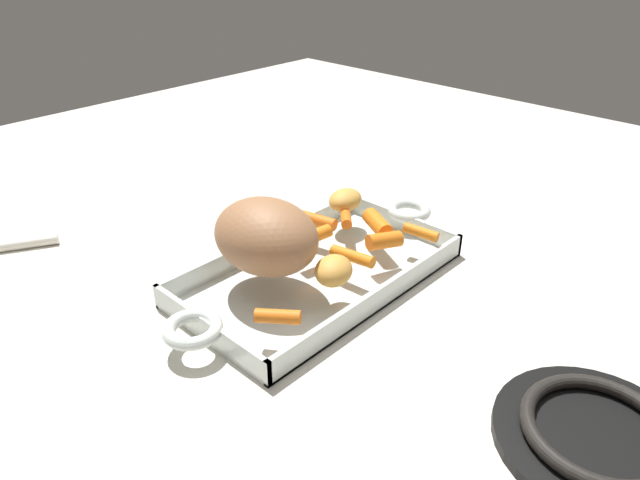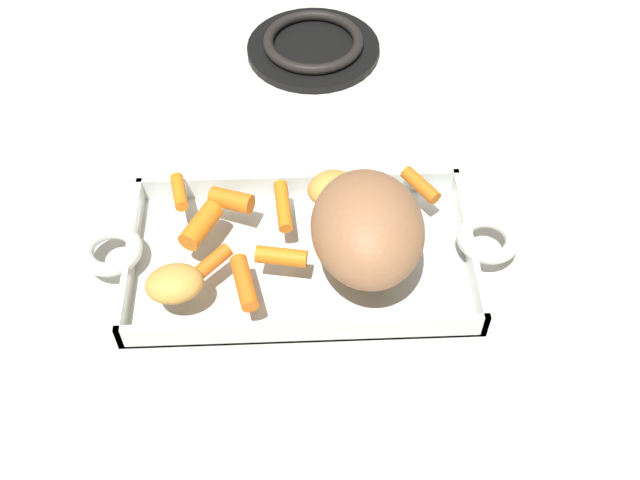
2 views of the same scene
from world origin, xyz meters
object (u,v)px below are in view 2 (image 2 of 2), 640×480
at_px(baby_carrot_southwest, 280,257).
at_px(baby_carrot_center_right, 243,283).
at_px(roasting_dish, 300,256).
at_px(pork_roast, 367,228).
at_px(potato_halved, 330,188).
at_px(baby_carrot_center_left, 178,192).
at_px(baby_carrot_long, 200,226).
at_px(potato_golden_large, 173,284).
at_px(baby_carrot_northwest, 231,200).
at_px(stove_burner_rear, 313,46).
at_px(baby_carrot_southeast, 211,262).
at_px(baby_carrot_short, 420,185).
at_px(baby_carrot_northeast, 282,206).

distance_m(baby_carrot_southwest, baby_carrot_center_right, 0.05).
relative_size(roasting_dish, pork_roast, 3.35).
relative_size(baby_carrot_center_right, potato_halved, 1.16).
xyz_separation_m(pork_roast, baby_carrot_center_left, (0.20, -0.09, -0.04)).
relative_size(pork_roast, baby_carrot_center_right, 2.25).
height_order(baby_carrot_center_left, baby_carrot_long, baby_carrot_long).
xyz_separation_m(potato_golden_large, potato_halved, (-0.16, -0.12, 0.00)).
height_order(baby_carrot_northwest, potato_halved, potato_halved).
distance_m(roasting_dish, baby_carrot_center_right, 0.09).
height_order(baby_carrot_northwest, stove_burner_rear, baby_carrot_northwest).
xyz_separation_m(baby_carrot_southeast, stove_burner_rear, (-0.12, -0.41, -0.03)).
distance_m(baby_carrot_southwest, baby_carrot_center_left, 0.15).
bearing_deg(baby_carrot_center_left, baby_carrot_center_right, 120.15).
relative_size(pork_roast, potato_golden_large, 2.43).
xyz_separation_m(baby_carrot_center_left, potato_halved, (-0.17, 0.01, 0.01)).
bearing_deg(potato_halved, potato_golden_large, 37.21).
bearing_deg(baby_carrot_southwest, baby_carrot_short, -148.30).
bearing_deg(baby_carrot_long, baby_carrot_southeast, 106.35).
bearing_deg(baby_carrot_center_right, stove_burner_rear, -100.88).
distance_m(baby_carrot_center_left, baby_carrot_long, 0.06).
distance_m(baby_carrot_southeast, baby_carrot_northeast, 0.10).
bearing_deg(pork_roast, baby_carrot_center_right, 15.66).
relative_size(baby_carrot_northwest, baby_carrot_center_left, 0.96).
height_order(roasting_dish, baby_carrot_center_left, baby_carrot_center_left).
relative_size(baby_carrot_short, baby_carrot_long, 0.93).
height_order(potato_halved, stove_burner_rear, potato_halved).
relative_size(baby_carrot_southwest, potato_golden_large, 0.91).
bearing_deg(potato_halved, baby_carrot_southwest, 57.42).
xyz_separation_m(roasting_dish, baby_carrot_center_left, (0.13, -0.07, 0.03)).
bearing_deg(potato_golden_large, baby_carrot_northwest, -114.34).
distance_m(baby_carrot_northwest, baby_carrot_center_right, 0.11).
bearing_deg(baby_carrot_southeast, baby_carrot_long, -73.65).
relative_size(baby_carrot_northeast, potato_golden_large, 1.09).
xyz_separation_m(baby_carrot_northwest, baby_carrot_short, (-0.21, -0.02, -0.00)).
bearing_deg(baby_carrot_southeast, baby_carrot_northeast, -134.43).
distance_m(baby_carrot_southeast, potato_golden_large, 0.05).
bearing_deg(potato_halved, roasting_dish, 58.52).
bearing_deg(roasting_dish, potato_golden_large, 27.15).
bearing_deg(pork_roast, baby_carrot_short, -126.47).
distance_m(baby_carrot_center_right, potato_halved, 0.15).
xyz_separation_m(pork_roast, potato_halved, (0.03, -0.08, -0.03)).
bearing_deg(baby_carrot_center_right, baby_carrot_northeast, -111.10).
bearing_deg(baby_carrot_center_right, pork_roast, -164.34).
xyz_separation_m(baby_carrot_center_left, baby_carrot_northeast, (-0.11, 0.03, 0.00)).
distance_m(pork_roast, baby_carrot_short, 0.12).
relative_size(baby_carrot_southwest, baby_carrot_center_right, 0.84).
bearing_deg(pork_roast, potato_golden_large, 11.35).
xyz_separation_m(baby_carrot_short, potato_halved, (0.10, 0.01, 0.01)).
bearing_deg(roasting_dish, baby_carrot_southeast, 19.66).
bearing_deg(baby_carrot_southwest, baby_carrot_northwest, -55.91).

